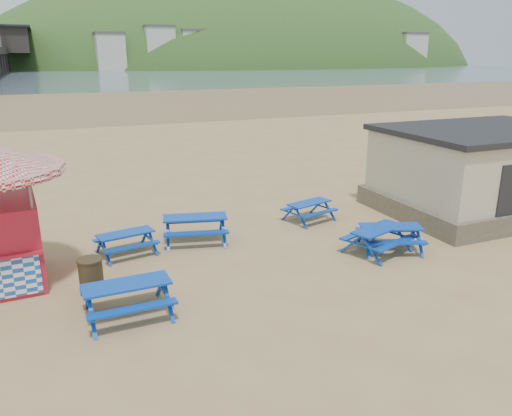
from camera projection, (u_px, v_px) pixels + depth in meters
name	position (u px, v px, depth m)	size (l,w,h in m)	color
ground	(230.00, 261.00, 14.44)	(400.00, 400.00, 0.00)	tan
wet_sand	(82.00, 101.00, 62.93)	(400.00, 400.00, 0.00)	olive
sea	(55.00, 72.00, 164.31)	(400.00, 400.00, 0.00)	#4C5F6C
picnic_table_blue_a	(126.00, 243.00, 14.83)	(1.84, 1.59, 0.68)	#093198
picnic_table_blue_b	(195.00, 229.00, 15.84)	(2.31, 2.02, 0.83)	#093198
picnic_table_blue_c	(309.00, 211.00, 17.84)	(1.94, 1.72, 0.69)	#093198
picnic_table_blue_d	(128.00, 299.00, 11.30)	(1.97, 1.61, 0.81)	#093198
picnic_table_blue_e	(390.00, 238.00, 15.16)	(2.23, 2.03, 0.76)	#093198
picnic_table_blue_f	(377.00, 240.00, 14.96)	(2.22, 2.01, 0.77)	#093198
litter_bin	(91.00, 276.00, 12.36)	(0.63, 0.63, 0.92)	#3C2F1A
amenity_block	(483.00, 170.00, 18.71)	(7.40, 5.40, 3.15)	#665B4C
headland_town	(244.00, 86.00, 252.96)	(264.00, 144.00, 108.00)	#2D4C1E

